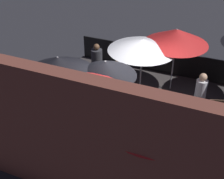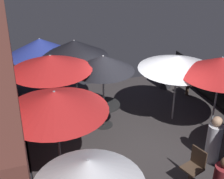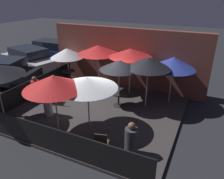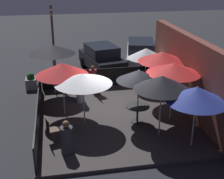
{
  "view_description": "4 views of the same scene",
  "coord_description": "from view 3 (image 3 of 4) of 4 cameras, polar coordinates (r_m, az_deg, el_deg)",
  "views": [
    {
      "loc": [
        -2.43,
        7.61,
        6.18
      ],
      "look_at": [
        0.73,
        0.34,
        1.12
      ],
      "focal_mm": 50.0,
      "sensor_mm": 36.0,
      "label": 1
    },
    {
      "loc": [
        -6.82,
        3.14,
        5.28
      ],
      "look_at": [
        0.79,
        0.56,
        1.22
      ],
      "focal_mm": 50.0,
      "sensor_mm": 36.0,
      "label": 2
    },
    {
      "loc": [
        4.3,
        -7.51,
        5.01
      ],
      "look_at": [
        0.72,
        0.07,
        1.26
      ],
      "focal_mm": 35.0,
      "sensor_mm": 36.0,
      "label": 3
    },
    {
      "loc": [
        11.59,
        -2.21,
        6.09
      ],
      "look_at": [
        -0.53,
        0.04,
        1.1
      ],
      "focal_mm": 50.0,
      "sensor_mm": 36.0,
      "label": 4
    }
  ],
  "objects": [
    {
      "name": "patio_chair_0",
      "position": [
        10.69,
        -15.72,
        -0.96
      ],
      "size": [
        0.5,
        0.5,
        0.95
      ],
      "rotation": [
        0.0,
        0.0,
        1.87
      ],
      "color": "#4C3828",
      "rests_on": "patio_deck"
    },
    {
      "name": "patio_umbrella_1",
      "position": [
        9.56,
        1.85,
        6.44
      ],
      "size": [
        1.73,
        1.73,
        2.21
      ],
      "color": "#B2B2B7",
      "rests_on": "patio_deck"
    },
    {
      "name": "patio_chair_1",
      "position": [
        7.14,
        -2.69,
        -13.85
      ],
      "size": [
        0.49,
        0.49,
        0.92
      ],
      "rotation": [
        0.0,
        0.0,
        1.83
      ],
      "color": "#4C3828",
      "rests_on": "patio_deck"
    },
    {
      "name": "building_wall",
      "position": [
        12.14,
        3.53,
        8.06
      ],
      "size": [
        8.78,
        0.36,
        3.33
      ],
      "color": "brown",
      "rests_on": "ground_plane"
    },
    {
      "name": "ground_plane",
      "position": [
        10.0,
        -3.95,
        -6.02
      ],
      "size": [
        60.0,
        60.0,
        0.0
      ],
      "primitive_type": "plane",
      "color": "#26262B"
    },
    {
      "name": "fence_side_left",
      "position": [
        11.72,
        -19.39,
        0.55
      ],
      "size": [
        0.05,
        6.02,
        0.95
      ],
      "color": "black",
      "rests_on": "patio_deck"
    },
    {
      "name": "patio_umbrella_4",
      "position": [
        10.35,
        15.7,
        6.69
      ],
      "size": [
        2.06,
        2.06,
        2.22
      ],
      "color": "#B2B2B7",
      "rests_on": "patio_deck"
    },
    {
      "name": "patron_1",
      "position": [
        9.69,
        -16.51,
        -3.4
      ],
      "size": [
        0.44,
        0.44,
        1.27
      ],
      "rotation": [
        0.0,
        0.0,
        0.26
      ],
      "color": "silver",
      "rests_on": "patio_deck"
    },
    {
      "name": "patron_2",
      "position": [
        11.05,
        -19.23,
        -0.27
      ],
      "size": [
        0.45,
        0.45,
        1.29
      ],
      "rotation": [
        0.0,
        0.0,
        0.21
      ],
      "color": "maroon",
      "rests_on": "patio_deck"
    },
    {
      "name": "patron_0",
      "position": [
        7.24,
        5.02,
        -13.1
      ],
      "size": [
        0.55,
        0.55,
        1.2
      ],
      "rotation": [
        0.0,
        0.0,
        5.94
      ],
      "color": "#333338",
      "rests_on": "patio_deck"
    },
    {
      "name": "patio_umbrella_5",
      "position": [
        9.64,
        9.48,
        6.94
      ],
      "size": [
        2.02,
        2.02,
        2.35
      ],
      "color": "#B2B2B7",
      "rests_on": "patio_deck"
    },
    {
      "name": "parked_car_1",
      "position": [
        15.98,
        -20.84,
        7.43
      ],
      "size": [
        4.73,
        2.74,
        1.62
      ],
      "rotation": [
        0.0,
        0.0,
        -0.25
      ],
      "color": "silver",
      "rests_on": "ground_plane"
    },
    {
      "name": "patio_umbrella_6",
      "position": [
        10.76,
        4.85,
        9.5
      ],
      "size": [
        2.13,
        2.13,
        2.4
      ],
      "color": "#B2B2B7",
      "rests_on": "patio_deck"
    },
    {
      "name": "fence_front",
      "position": [
        7.6,
        -15.58,
        -12.45
      ],
      "size": [
        6.98,
        0.05,
        0.95
      ],
      "color": "black",
      "rests_on": "patio_deck"
    },
    {
      "name": "patio_umbrella_2",
      "position": [
        7.88,
        -15.08,
        1.84
      ],
      "size": [
        2.16,
        2.16,
        2.27
      ],
      "color": "#B2B2B7",
      "rests_on": "patio_deck"
    },
    {
      "name": "patio_deck",
      "position": [
        9.97,
        -3.96,
        -5.72
      ],
      "size": [
        7.18,
        6.22,
        0.12
      ],
      "color": "#383333",
      "rests_on": "ground_plane"
    },
    {
      "name": "dining_table_1",
      "position": [
        10.08,
        1.75,
        -1.27
      ],
      "size": [
        0.96,
        0.96,
        0.72
      ],
      "color": "black",
      "rests_on": "patio_deck"
    },
    {
      "name": "dining_table_0",
      "position": [
        13.02,
        -11.21,
        4.18
      ],
      "size": [
        0.72,
        0.72,
        0.71
      ],
      "color": "black",
      "rests_on": "patio_deck"
    },
    {
      "name": "parked_car_2",
      "position": [
        17.89,
        -15.3,
        9.82
      ],
      "size": [
        4.51,
        1.87,
        1.62
      ],
      "rotation": [
        0.0,
        0.0,
        0.02
      ],
      "color": "navy",
      "rests_on": "ground_plane"
    },
    {
      "name": "patio_umbrella_3",
      "position": [
        11.74,
        -3.69,
        10.37
      ],
      "size": [
        2.2,
        2.2,
        2.34
      ],
      "color": "#B2B2B7",
      "rests_on": "patio_deck"
    },
    {
      "name": "parked_car_0",
      "position": [
        13.86,
        -26.31,
        4.06
      ],
      "size": [
        4.1,
        2.48,
        1.62
      ],
      "rotation": [
        0.0,
        0.0,
        0.22
      ],
      "color": "black",
      "rests_on": "ground_plane"
    },
    {
      "name": "patio_umbrella_8",
      "position": [
        7.99,
        -6.46,
        1.78
      ],
      "size": [
        2.26,
        2.26,
        2.08
      ],
      "color": "#B2B2B7",
      "rests_on": "patio_deck"
    },
    {
      "name": "patio_umbrella_0",
      "position": [
        12.66,
        -11.65,
        9.37
      ],
      "size": [
        1.88,
        1.88,
        2.03
      ],
      "color": "#B2B2B7",
      "rests_on": "patio_deck"
    }
  ]
}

